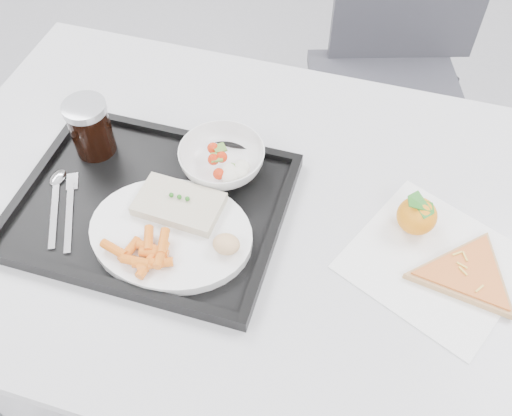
{
  "coord_description": "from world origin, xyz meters",
  "views": [
    {
      "loc": [
        0.17,
        -0.27,
        1.53
      ],
      "look_at": [
        0.0,
        0.29,
        0.77
      ],
      "focal_mm": 40.0,
      "sensor_mm": 36.0,
      "label": 1
    }
  ],
  "objects_px": {
    "tray": "(151,206)",
    "dinner_plate": "(171,233)",
    "cola_glass": "(90,127)",
    "tangerine": "(417,216)",
    "salad_bowl": "(222,159)",
    "chair": "(397,58)",
    "table": "(255,234)",
    "pizza_slice": "(468,274)"
  },
  "relations": [
    {
      "from": "dinner_plate",
      "to": "pizza_slice",
      "type": "bearing_deg",
      "value": 8.28
    },
    {
      "from": "dinner_plate",
      "to": "cola_glass",
      "type": "distance_m",
      "value": 0.26
    },
    {
      "from": "chair",
      "to": "tray",
      "type": "relative_size",
      "value": 2.07
    },
    {
      "from": "table",
      "to": "cola_glass",
      "type": "distance_m",
      "value": 0.35
    },
    {
      "from": "cola_glass",
      "to": "tangerine",
      "type": "bearing_deg",
      "value": -0.36
    },
    {
      "from": "chair",
      "to": "tray",
      "type": "height_order",
      "value": "chair"
    },
    {
      "from": "chair",
      "to": "pizza_slice",
      "type": "xyz_separation_m",
      "value": [
        0.18,
        -0.81,
        0.22
      ]
    },
    {
      "from": "table",
      "to": "pizza_slice",
      "type": "distance_m",
      "value": 0.37
    },
    {
      "from": "cola_glass",
      "to": "table",
      "type": "bearing_deg",
      "value": -8.16
    },
    {
      "from": "dinner_plate",
      "to": "salad_bowl",
      "type": "relative_size",
      "value": 1.78
    },
    {
      "from": "chair",
      "to": "pizza_slice",
      "type": "distance_m",
      "value": 0.86
    },
    {
      "from": "salad_bowl",
      "to": "table",
      "type": "bearing_deg",
      "value": -39.87
    },
    {
      "from": "cola_glass",
      "to": "pizza_slice",
      "type": "xyz_separation_m",
      "value": [
        0.68,
        -0.08,
        -0.06
      ]
    },
    {
      "from": "tray",
      "to": "table",
      "type": "bearing_deg",
      "value": 14.91
    },
    {
      "from": "cola_glass",
      "to": "tangerine",
      "type": "height_order",
      "value": "cola_glass"
    },
    {
      "from": "cola_glass",
      "to": "tangerine",
      "type": "distance_m",
      "value": 0.59
    },
    {
      "from": "salad_bowl",
      "to": "chair",
      "type": "bearing_deg",
      "value": 70.1
    },
    {
      "from": "table",
      "to": "tray",
      "type": "distance_m",
      "value": 0.19
    },
    {
      "from": "salad_bowl",
      "to": "pizza_slice",
      "type": "relative_size",
      "value": 0.59
    },
    {
      "from": "table",
      "to": "pizza_slice",
      "type": "xyz_separation_m",
      "value": [
        0.36,
        -0.03,
        0.08
      ]
    },
    {
      "from": "chair",
      "to": "tangerine",
      "type": "relative_size",
      "value": 10.77
    },
    {
      "from": "table",
      "to": "chair",
      "type": "bearing_deg",
      "value": 77.1
    },
    {
      "from": "dinner_plate",
      "to": "salad_bowl",
      "type": "xyz_separation_m",
      "value": [
        0.03,
        0.17,
        0.01
      ]
    },
    {
      "from": "table",
      "to": "dinner_plate",
      "type": "xyz_separation_m",
      "value": [
        -0.11,
        -0.1,
        0.09
      ]
    },
    {
      "from": "salad_bowl",
      "to": "cola_glass",
      "type": "distance_m",
      "value": 0.24
    },
    {
      "from": "tray",
      "to": "tangerine",
      "type": "height_order",
      "value": "tangerine"
    },
    {
      "from": "tray",
      "to": "salad_bowl",
      "type": "relative_size",
      "value": 2.96
    },
    {
      "from": "table",
      "to": "tangerine",
      "type": "height_order",
      "value": "tangerine"
    },
    {
      "from": "tray",
      "to": "dinner_plate",
      "type": "height_order",
      "value": "dinner_plate"
    },
    {
      "from": "chair",
      "to": "tangerine",
      "type": "bearing_deg",
      "value": -83.3
    },
    {
      "from": "tray",
      "to": "dinner_plate",
      "type": "distance_m",
      "value": 0.08
    },
    {
      "from": "table",
      "to": "pizza_slice",
      "type": "relative_size",
      "value": 4.66
    },
    {
      "from": "salad_bowl",
      "to": "dinner_plate",
      "type": "bearing_deg",
      "value": -100.95
    },
    {
      "from": "cola_glass",
      "to": "salad_bowl",
      "type": "bearing_deg",
      "value": 5.03
    },
    {
      "from": "chair",
      "to": "dinner_plate",
      "type": "bearing_deg",
      "value": -108.27
    },
    {
      "from": "chair",
      "to": "tangerine",
      "type": "height_order",
      "value": "chair"
    },
    {
      "from": "tray",
      "to": "salad_bowl",
      "type": "distance_m",
      "value": 0.15
    },
    {
      "from": "tangerine",
      "to": "dinner_plate",
      "type": "bearing_deg",
      "value": -159.48
    },
    {
      "from": "table",
      "to": "tray",
      "type": "bearing_deg",
      "value": -165.09
    },
    {
      "from": "chair",
      "to": "tangerine",
      "type": "distance_m",
      "value": 0.78
    },
    {
      "from": "table",
      "to": "pizza_slice",
      "type": "bearing_deg",
      "value": -4.91
    },
    {
      "from": "tangerine",
      "to": "salad_bowl",
      "type": "bearing_deg",
      "value": 175.92
    }
  ]
}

